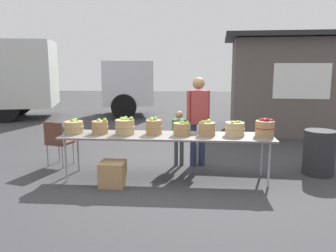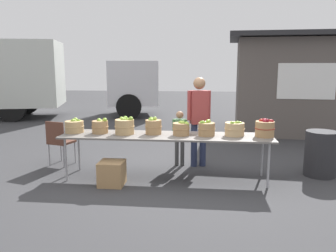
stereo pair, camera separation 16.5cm
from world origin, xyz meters
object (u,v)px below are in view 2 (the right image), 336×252
folding_chair (59,139)px  apple_basket_green_4 (181,129)px  apple_basket_red_0 (265,128)px  box_truck (32,77)px  vendor_adult (199,115)px  market_table (166,137)px  apple_basket_green_1 (100,126)px  apple_basket_green_2 (125,126)px  apple_basket_green_3 (153,126)px  apple_basket_green_0 (74,126)px  apple_basket_green_6 (235,129)px  apple_basket_green_5 (206,128)px  child_customer (180,134)px  trash_barrel (321,154)px  produce_crate (112,173)px

folding_chair → apple_basket_green_4: bearing=-177.0°
apple_basket_red_0 → box_truck: 9.69m
vendor_adult → box_truck: size_ratio=0.21×
market_table → apple_basket_green_1: bearing=177.6°
apple_basket_red_0 → apple_basket_green_1: bearing=179.7°
apple_basket_green_2 → apple_basket_green_3: bearing=5.7°
folding_chair → box_truck: bearing=-43.2°
apple_basket_green_0 → apple_basket_green_2: bearing=-2.9°
apple_basket_green_1 → apple_basket_green_2: (0.43, -0.03, 0.02)m
apple_basket_green_1 → apple_basket_green_6: size_ratio=0.87×
market_table → apple_basket_green_2: bearing=178.7°
apple_basket_green_5 → child_customer: (-0.49, 0.75, -0.25)m
apple_basket_green_4 → apple_basket_red_0: 1.35m
apple_basket_green_6 → box_truck: bearing=136.5°
apple_basket_green_4 → apple_basket_red_0: apple_basket_red_0 is taller
apple_basket_green_2 → trash_barrel: bearing=7.0°
market_table → child_customer: (0.17, 0.78, -0.10)m
market_table → apple_basket_green_4: size_ratio=11.98×
apple_basket_green_1 → vendor_adult: size_ratio=0.17×
apple_basket_green_0 → trash_barrel: bearing=5.0°
apple_basket_green_3 → folding_chair: size_ratio=0.35×
market_table → apple_basket_green_1: 1.15m
market_table → folding_chair: (-2.11, 0.57, -0.21)m
trash_barrel → apple_basket_green_6: bearing=-166.6°
apple_basket_green_0 → apple_basket_green_3: (1.37, 0.00, 0.02)m
apple_basket_green_5 → produce_crate: bearing=-163.5°
apple_basket_red_0 → trash_barrel: bearing=21.0°
apple_basket_green_2 → vendor_adult: bearing=32.2°
apple_basket_green_4 → apple_basket_green_2: bearing=-179.8°
folding_chair → trash_barrel: folding_chair is taller
apple_basket_green_5 → apple_basket_green_6: apple_basket_green_5 is taller
vendor_adult → child_customer: bearing=-13.6°
apple_basket_green_2 → apple_basket_red_0: same height
box_truck → child_customer: bearing=-58.8°
folding_chair → apple_basket_green_6: bearing=-172.7°
apple_basket_green_2 → apple_basket_green_4: apple_basket_green_2 is taller
apple_basket_red_0 → apple_basket_green_2: bearing=-179.6°
market_table → box_truck: (-5.62, 6.46, 0.77)m
apple_basket_green_0 → apple_basket_green_1: size_ratio=1.15×
market_table → folding_chair: 2.20m
apple_basket_green_3 → apple_basket_red_0: apple_basket_red_0 is taller
apple_basket_red_0 → box_truck: box_truck is taller
child_customer → box_truck: bearing=-48.4°
market_table → produce_crate: bearing=-153.0°
vendor_adult → folding_chair: (-2.64, -0.22, -0.48)m
apple_basket_green_2 → folding_chair: (-1.41, 0.55, -0.38)m
apple_basket_green_0 → folding_chair: apple_basket_green_0 is taller
apple_basket_green_3 → apple_basket_green_6: size_ratio=0.89×
folding_chair → apple_basket_green_2: bearing=174.7°
trash_barrel → produce_crate: (-3.46, -0.85, -0.20)m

